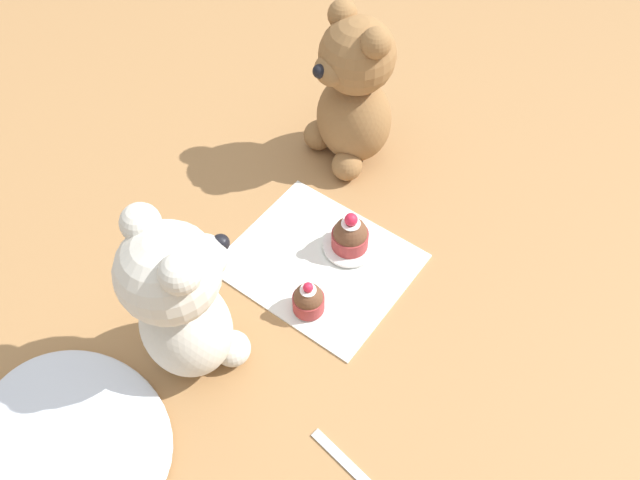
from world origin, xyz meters
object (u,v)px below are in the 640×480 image
teddy_bear_cream (181,301)px  cupcake_near_tan_bear (350,235)px  teddy_bear_tan (353,95)px  saucer_plate (349,245)px  cupcake_near_cream_bear (308,299)px  teaspoon (346,462)px

teddy_bear_cream → cupcake_near_tan_bear: teddy_bear_cream is taller
teddy_bear_tan → cupcake_near_tan_bear: bearing=-35.2°
cupcake_near_tan_bear → teddy_bear_cream: bearing=76.2°
saucer_plate → cupcake_near_tan_bear: 0.03m
cupcake_near_cream_bear → saucer_plate: 0.12m
teddy_bear_cream → teaspoon: 0.27m
teddy_bear_tan → cupcake_near_cream_bear: bearing=-45.3°
teddy_bear_cream → teaspoon: size_ratio=2.47×
teddy_bear_tan → cupcake_near_cream_bear: teddy_bear_tan is taller
teddy_bear_cream → saucer_plate: size_ratio=3.23×
teddy_bear_tan → saucer_plate: bearing=-35.2°
cupcake_near_tan_bear → teddy_bear_tan: bearing=-55.4°
teddy_bear_tan → teaspoon: size_ratio=2.50×
cupcake_near_cream_bear → teddy_bear_cream: bearing=60.3°
teddy_bear_cream → saucer_plate: bearing=-88.3°
teddy_bear_cream → teddy_bear_tan: size_ratio=0.99×
teddy_bear_tan → cupcake_near_cream_bear: 0.33m
teddy_bear_cream → saucer_plate: (-0.06, -0.26, -0.12)m
teddy_bear_tan → cupcake_near_cream_bear: (-0.13, 0.29, -0.10)m
cupcake_near_cream_bear → saucer_plate: size_ratio=0.73×
teddy_bear_cream → cupcake_near_tan_bear: (-0.06, -0.26, -0.09)m
teaspoon → cupcake_near_cream_bear: bearing=-33.1°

